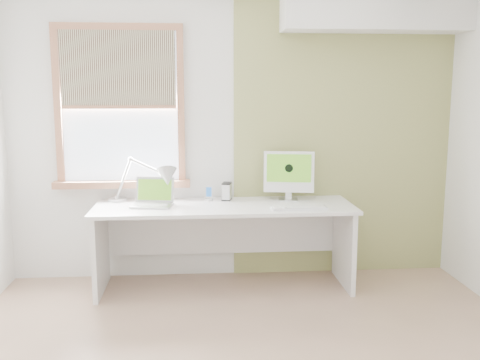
{
  "coord_description": "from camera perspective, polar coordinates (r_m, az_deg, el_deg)",
  "views": [
    {
      "loc": [
        -0.33,
        -3.09,
        1.69
      ],
      "look_at": [
        0.0,
        1.05,
        1.0
      ],
      "focal_mm": 40.29,
      "sensor_mm": 36.0,
      "label": 1
    }
  ],
  "objects": [
    {
      "name": "mouse",
      "position": [
        4.4,
        4.64,
        -3.01
      ],
      "size": [
        0.07,
        0.1,
        0.03
      ],
      "primitive_type": "ellipsoid",
      "rotation": [
        0.0,
        0.0,
        0.16
      ],
      "color": "white",
      "rests_on": "desk"
    },
    {
      "name": "window",
      "position": [
        4.85,
        -12.61,
        7.5
      ],
      "size": [
        1.2,
        0.14,
        1.42
      ],
      "color": "#9F6447",
      "rests_on": "room"
    },
    {
      "name": "external_drive",
      "position": [
        4.78,
        -1.41,
        -1.2
      ],
      "size": [
        0.1,
        0.13,
        0.16
      ],
      "color": "silver",
      "rests_on": "desk"
    },
    {
      "name": "keyboard",
      "position": [
        4.45,
        6.26,
        -2.94
      ],
      "size": [
        0.47,
        0.15,
        0.02
      ],
      "color": "white",
      "rests_on": "desk"
    },
    {
      "name": "phone_dock",
      "position": [
        4.77,
        -3.31,
        -1.73
      ],
      "size": [
        0.08,
        0.08,
        0.14
      ],
      "color": "silver",
      "rests_on": "desk"
    },
    {
      "name": "accent_wall",
      "position": [
        5.03,
        10.83,
        4.82
      ],
      "size": [
        2.0,
        0.02,
        2.6
      ],
      "primitive_type": "cube",
      "color": "#8C9859",
      "rests_on": "room"
    },
    {
      "name": "laptop",
      "position": [
        4.62,
        -9.18,
        -1.96
      ],
      "size": [
        0.37,
        0.31,
        0.23
      ],
      "color": "silver",
      "rests_on": "desk"
    },
    {
      "name": "desk",
      "position": [
        4.68,
        -1.71,
        -4.85
      ],
      "size": [
        2.2,
        0.7,
        0.73
      ],
      "color": "white",
      "rests_on": "room"
    },
    {
      "name": "room",
      "position": [
        3.13,
        1.54,
        2.26
      ],
      "size": [
        4.04,
        3.54,
        2.64
      ],
      "color": "tan",
      "rests_on": "ground"
    },
    {
      "name": "soffit",
      "position": [
        4.96,
        14.13,
        17.4
      ],
      "size": [
        1.6,
        0.4,
        0.42
      ],
      "primitive_type": "cube",
      "color": "white",
      "rests_on": "room"
    },
    {
      "name": "desk_lamp",
      "position": [
        4.67,
        -8.74,
        0.04
      ],
      "size": [
        0.66,
        0.39,
        0.4
      ],
      "color": "silver",
      "rests_on": "desk"
    },
    {
      "name": "imac",
      "position": [
        4.77,
        5.2,
        0.75
      ],
      "size": [
        0.45,
        0.18,
        0.43
      ],
      "color": "silver",
      "rests_on": "desk"
    }
  ]
}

